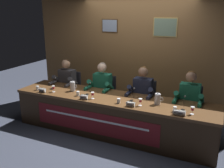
% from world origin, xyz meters
% --- Properties ---
extents(ground_plane, '(12.00, 12.00, 0.00)m').
position_xyz_m(ground_plane, '(0.00, 0.00, 0.00)').
color(ground_plane, '#383D4C').
extents(wall_back_panelled, '(5.04, 0.14, 2.60)m').
position_xyz_m(wall_back_panelled, '(0.00, 1.32, 1.30)').
color(wall_back_panelled, brown).
rests_on(wall_back_panelled, ground_plane).
extents(conference_table, '(3.84, 0.85, 0.72)m').
position_xyz_m(conference_table, '(-0.00, -0.12, 0.51)').
color(conference_table, brown).
rests_on(conference_table, ground_plane).
extents(chair_far_left, '(0.44, 0.45, 0.92)m').
position_xyz_m(chair_far_left, '(-1.33, 0.61, 0.45)').
color(chair_far_left, black).
rests_on(chair_far_left, ground_plane).
extents(panelist_far_left, '(0.51, 0.48, 1.24)m').
position_xyz_m(panelist_far_left, '(-1.33, 0.41, 0.73)').
color(panelist_far_left, black).
rests_on(panelist_far_left, ground_plane).
extents(nameplate_far_left, '(0.15, 0.06, 0.08)m').
position_xyz_m(nameplate_far_left, '(-1.36, -0.33, 0.76)').
color(nameplate_far_left, white).
rests_on(nameplate_far_left, conference_table).
extents(juice_glass_far_left, '(0.06, 0.06, 0.12)m').
position_xyz_m(juice_glass_far_left, '(-1.17, -0.22, 0.81)').
color(juice_glass_far_left, white).
rests_on(juice_glass_far_left, conference_table).
extents(water_cup_far_left, '(0.06, 0.06, 0.08)m').
position_xyz_m(water_cup_far_left, '(-1.54, -0.25, 0.76)').
color(water_cup_far_left, silver).
rests_on(water_cup_far_left, conference_table).
extents(microphone_far_left, '(0.06, 0.17, 0.22)m').
position_xyz_m(microphone_far_left, '(-1.31, -0.04, 0.80)').
color(microphone_far_left, black).
rests_on(microphone_far_left, conference_table).
extents(chair_center_left, '(0.44, 0.45, 0.92)m').
position_xyz_m(chair_center_left, '(-0.44, 0.61, 0.45)').
color(chair_center_left, black).
rests_on(chair_center_left, ground_plane).
extents(panelist_center_left, '(0.51, 0.48, 1.24)m').
position_xyz_m(panelist_center_left, '(-0.44, 0.41, 0.73)').
color(panelist_center_left, black).
rests_on(panelist_center_left, ground_plane).
extents(nameplate_center_left, '(0.15, 0.06, 0.08)m').
position_xyz_m(nameplate_center_left, '(-0.41, -0.33, 0.76)').
color(nameplate_center_left, white).
rests_on(nameplate_center_left, conference_table).
extents(juice_glass_center_left, '(0.06, 0.06, 0.12)m').
position_xyz_m(juice_glass_center_left, '(-0.28, -0.23, 0.81)').
color(juice_glass_center_left, white).
rests_on(juice_glass_center_left, conference_table).
extents(water_cup_center_left, '(0.06, 0.06, 0.08)m').
position_xyz_m(water_cup_center_left, '(-0.61, -0.21, 0.76)').
color(water_cup_center_left, silver).
rests_on(water_cup_center_left, conference_table).
extents(microphone_center_left, '(0.06, 0.17, 0.22)m').
position_xyz_m(microphone_center_left, '(-0.48, -0.06, 0.80)').
color(microphone_center_left, black).
rests_on(microphone_center_left, conference_table).
extents(chair_center_right, '(0.44, 0.45, 0.92)m').
position_xyz_m(chair_center_right, '(0.44, 0.61, 0.45)').
color(chair_center_right, black).
rests_on(chair_center_right, ground_plane).
extents(panelist_center_right, '(0.51, 0.48, 1.24)m').
position_xyz_m(panelist_center_right, '(0.44, 0.41, 0.73)').
color(panelist_center_right, black).
rests_on(panelist_center_right, ground_plane).
extents(nameplate_center_right, '(0.15, 0.06, 0.08)m').
position_xyz_m(nameplate_center_right, '(0.48, -0.31, 0.76)').
color(nameplate_center_right, white).
rests_on(nameplate_center_right, conference_table).
extents(juice_glass_center_right, '(0.06, 0.06, 0.12)m').
position_xyz_m(juice_glass_center_right, '(0.62, -0.20, 0.81)').
color(juice_glass_center_right, white).
rests_on(juice_glass_center_right, conference_table).
extents(water_cup_center_right, '(0.06, 0.06, 0.08)m').
position_xyz_m(water_cup_center_right, '(0.24, -0.25, 0.76)').
color(water_cup_center_right, silver).
rests_on(water_cup_center_right, conference_table).
extents(microphone_center_right, '(0.06, 0.17, 0.22)m').
position_xyz_m(microphone_center_right, '(0.41, -0.02, 0.80)').
color(microphone_center_right, black).
rests_on(microphone_center_right, conference_table).
extents(chair_far_right, '(0.44, 0.45, 0.92)m').
position_xyz_m(chair_far_right, '(1.33, 0.61, 0.45)').
color(chair_far_right, black).
rests_on(chair_far_right, ground_plane).
extents(panelist_far_right, '(0.51, 0.48, 1.24)m').
position_xyz_m(panelist_far_right, '(1.33, 0.41, 0.73)').
color(panelist_far_right, black).
rests_on(panelist_far_right, ground_plane).
extents(nameplate_far_right, '(0.19, 0.06, 0.08)m').
position_xyz_m(nameplate_far_right, '(1.29, -0.34, 0.76)').
color(nameplate_far_right, white).
rests_on(nameplate_far_right, conference_table).
extents(juice_glass_far_right, '(0.06, 0.06, 0.12)m').
position_xyz_m(juice_glass_far_right, '(1.47, -0.21, 0.81)').
color(juice_glass_far_right, white).
rests_on(juice_glass_far_right, conference_table).
extents(water_cup_far_right, '(0.06, 0.06, 0.08)m').
position_xyz_m(water_cup_far_right, '(1.20, -0.23, 0.76)').
color(water_cup_far_right, silver).
rests_on(water_cup_far_right, conference_table).
extents(microphone_far_right, '(0.06, 0.17, 0.22)m').
position_xyz_m(microphone_far_right, '(1.31, -0.09, 0.80)').
color(microphone_far_right, black).
rests_on(microphone_far_right, conference_table).
extents(water_pitcher_left_side, '(0.15, 0.10, 0.21)m').
position_xyz_m(water_pitcher_left_side, '(-0.86, 0.00, 0.82)').
color(water_pitcher_left_side, silver).
rests_on(water_pitcher_left_side, conference_table).
extents(water_pitcher_right_side, '(0.15, 0.10, 0.21)m').
position_xyz_m(water_pitcher_right_side, '(0.87, -0.02, 0.82)').
color(water_pitcher_right_side, silver).
rests_on(water_pitcher_right_side, conference_table).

